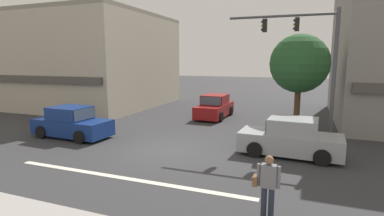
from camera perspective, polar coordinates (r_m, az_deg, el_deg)
The scene contains 10 objects.
ground_plane at distance 13.49m, azimuth -4.46°, elevation -7.90°, with size 120.00×120.00×0.00m, color #333335.
lane_marking_stripe at distance 10.62m, azimuth -12.77°, elevation -12.88°, with size 9.00×0.24×0.01m, color silver.
building_left_block at distance 28.22m, azimuth -19.01°, elevation 8.45°, with size 12.30×11.89×7.73m.
street_tree at distance 17.19m, azimuth 19.77°, elevation 7.92°, with size 3.14×3.14×5.33m.
utility_pole_near_left at distance 22.39m, azimuth -17.64°, elevation 8.97°, with size 1.40×0.22×7.81m.
traffic_light_mast at distance 14.81m, azimuth 21.86°, elevation 9.37°, with size 4.89×0.26×6.20m.
sedan_parked_curbside at distance 16.65m, azimuth -21.90°, elevation -2.75°, with size 4.17×2.01×1.58m.
sedan_crossing_center at distance 20.82m, azimuth 4.32°, elevation 0.15°, with size 1.94×4.13×1.58m.
sedan_crossing_leftbound at distance 13.15m, azimuth 18.22°, elevation -5.58°, with size 4.19×2.05×1.58m.
pedestrian_foreground_with_bag at distance 7.78m, azimuth 14.14°, elevation -13.78°, with size 0.67×0.31×1.67m.
Camera 1 is at (5.57, -11.64, 3.94)m, focal length 28.00 mm.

